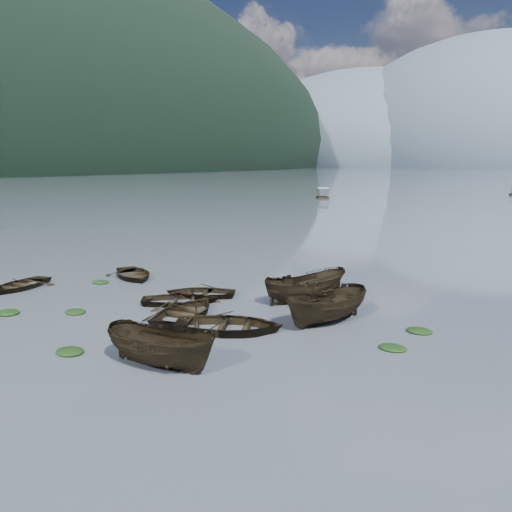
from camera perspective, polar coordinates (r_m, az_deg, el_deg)
The scene contains 21 objects.
ground_plane at distance 20.44m, azimuth -16.99°, elevation -11.00°, with size 2400.00×2400.00×0.00m, color #4C535F.
haze_mtn_a at distance 953.21m, azimuth 12.74°, elevation 9.95°, with size 520.00×520.00×280.00m, color #475666.
haze_mtn_b at distance 915.98m, azimuth 24.96°, elevation 9.22°, with size 520.00×520.00×340.00m, color #475666.
rowboat_0 at distance 32.90m, azimuth -25.34°, elevation -3.36°, with size 2.84×3.97×0.82m, color black.
rowboat_1 at distance 26.88m, azimuth -8.64°, elevation -5.41°, with size 2.88×4.03×0.84m, color black.
rowboat_2 at distance 19.04m, azimuth -10.71°, elevation -12.35°, with size 1.77×4.71×1.82m, color black.
rowboat_3 at distance 24.63m, azimuth -8.02°, elevation -6.89°, with size 3.17×4.44×0.92m, color black.
rowboat_4 at distance 22.37m, azimuth -3.10°, elevation -8.64°, with size 3.44×4.81×1.00m, color black.
rowboat_5 at distance 23.63m, azimuth 8.05°, elevation -7.66°, with size 1.88×5.01×1.93m, color black.
rowboat_6 at distance 33.35m, azimuth -13.85°, elevation -2.45°, with size 3.05×4.27×0.88m, color black.
rowboat_7 at distance 28.23m, azimuth -6.37°, elevation -4.57°, with size 2.79×3.90×0.81m, color black.
rowboat_8 at distance 27.08m, azimuth 5.66°, elevation -5.22°, with size 1.85×4.91×1.90m, color black.
weed_clump_0 at distance 27.70m, azimuth -26.47°, elevation -5.95°, with size 1.21×0.99×0.26m, color black.
weed_clump_1 at distance 26.55m, azimuth -19.95°, elevation -6.15°, with size 1.11×0.89×0.25m, color black.
weed_clump_2 at distance 21.28m, azimuth -20.50°, elevation -10.35°, with size 1.19×0.95×0.26m, color black.
weed_clump_3 at distance 27.26m, azimuth 6.70°, elevation -5.13°, with size 1.03×0.87×0.23m, color black.
weed_clump_4 at distance 21.09m, azimuth 15.34°, elevation -10.24°, with size 1.14×0.90×0.24m, color black.
weed_clump_5 at distance 32.48m, azimuth -17.35°, elevation -2.98°, with size 1.13×0.91×0.24m, color black.
weed_clump_6 at distance 27.97m, azimuth -5.89°, elevation -4.71°, with size 1.00×0.83×0.21m, color black.
weed_clump_7 at distance 23.40m, azimuth 18.14°, elevation -8.29°, with size 1.14×0.91×0.25m, color black.
pontoon_left at distance 106.15m, azimuth 7.64°, elevation 6.57°, with size 2.24×5.38×2.06m, color black, non-canonical shape.
Camera 1 is at (13.98, -12.96, 7.38)m, focal length 35.00 mm.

